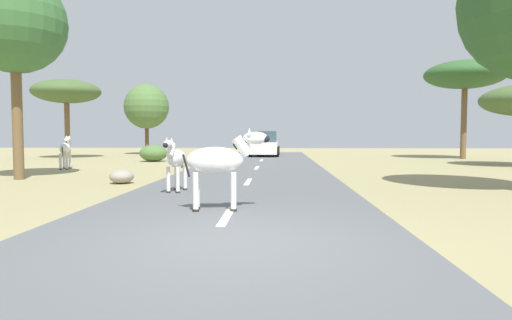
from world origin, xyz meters
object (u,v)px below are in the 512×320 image
tree_5 (66,92)px  car_0 (265,145)px  tree_2 (147,107)px  tree_4 (15,24)px  zebra_2 (220,161)px  tree_6 (465,75)px  rock_0 (122,177)px  zebra_0 (176,159)px  bush_0 (153,153)px  zebra_1 (65,149)px

tree_5 → car_0: bearing=10.9°
tree_2 → tree_4: (1.24, -19.58, 1.62)m
zebra_2 → tree_4: 10.92m
tree_4 → tree_6: tree_4 is taller
car_0 → zebra_2: bearing=-89.4°
tree_6 → car_0: bearing=170.1°
zebra_2 → tree_2: bearing=-166.1°
tree_5 → rock_0: (8.86, -14.90, -4.12)m
zebra_0 → zebra_2: zebra_2 is taller
car_0 → tree_6: bearing=-8.7°
tree_5 → bush_0: bearing=-26.9°
zebra_0 → tree_4: 8.44m
tree_4 → rock_0: bearing=-15.2°
zebra_2 → tree_2: tree_2 is taller
tree_2 → rock_0: tree_2 is taller
zebra_2 → rock_0: (-3.82, 5.17, -0.81)m
zebra_2 → rock_0: bearing=-149.0°
bush_0 → tree_6: bearing=10.9°
zebra_0 → rock_0: size_ratio=1.91×
tree_5 → zebra_0: bearing=-57.1°
tree_4 → tree_2: bearing=93.6°
tree_4 → zebra_1: bearing=97.5°
tree_5 → rock_0: tree_5 is taller
zebra_1 → rock_0: zebra_1 is taller
zebra_1 → tree_5: bearing=101.0°
zebra_1 → tree_2: 15.10m
tree_5 → tree_6: tree_6 is taller
tree_2 → tree_4: tree_4 is taller
zebra_1 → tree_5: 10.56m
zebra_2 → tree_5: size_ratio=0.34×
zebra_1 → tree_2: size_ratio=0.29×
zebra_2 → zebra_0: bearing=-157.0°
tree_5 → rock_0: bearing=-59.3°
tree_2 → tree_6: tree_6 is taller
rock_0 → tree_4: bearing=164.8°
bush_0 → rock_0: (2.19, -11.51, -0.26)m
tree_4 → tree_6: (20.83, 14.08, -0.05)m
zebra_1 → tree_5: (-4.22, 9.06, 3.43)m
zebra_0 → zebra_1: bearing=-44.7°
tree_2 → tree_4: 19.69m
bush_0 → rock_0: size_ratio=1.99×
zebra_2 → bush_0: size_ratio=1.10×
zebra_1 → tree_6: size_ratio=0.26×
bush_0 → tree_5: bearing=153.1°
zebra_1 → rock_0: bearing=-65.5°
zebra_0 → tree_6: 23.17m
tree_2 → zebra_2: bearing=-70.6°
zebra_0 → rock_0: (-2.29, 2.35, -0.69)m
tree_6 → rock_0: tree_6 is taller
tree_5 → bush_0: size_ratio=3.24×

